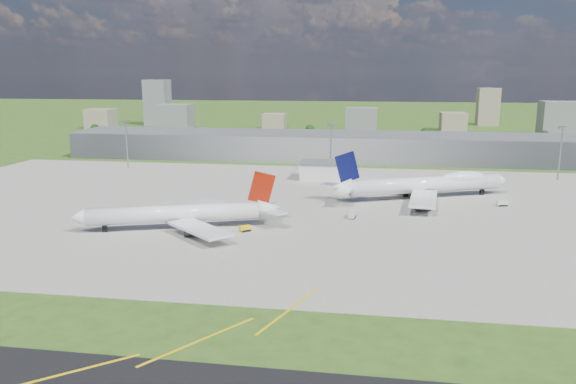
# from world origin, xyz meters

# --- Properties ---
(ground) EXTENTS (1400.00, 1400.00, 0.00)m
(ground) POSITION_xyz_m (0.00, 150.00, 0.00)
(ground) COLOR #2D4F18
(ground) RESTS_ON ground
(apron) EXTENTS (360.00, 190.00, 0.08)m
(apron) POSITION_xyz_m (10.00, 40.00, 0.04)
(apron) COLOR gray
(apron) RESTS_ON ground
(terminal) EXTENTS (300.00, 42.00, 15.00)m
(terminal) POSITION_xyz_m (0.00, 165.00, 7.50)
(terminal) COLOR gray
(terminal) RESTS_ON ground
(ops_building) EXTENTS (26.00, 16.00, 8.00)m
(ops_building) POSITION_xyz_m (10.00, 100.00, 4.00)
(ops_building) COLOR silver
(ops_building) RESTS_ON ground
(mast_west) EXTENTS (3.50, 2.00, 25.90)m
(mast_west) POSITION_xyz_m (-100.00, 115.00, 17.71)
(mast_west) COLOR gray
(mast_west) RESTS_ON ground
(mast_center) EXTENTS (3.50, 2.00, 25.90)m
(mast_center) POSITION_xyz_m (10.00, 115.00, 17.71)
(mast_center) COLOR gray
(mast_center) RESTS_ON ground
(mast_east) EXTENTS (3.50, 2.00, 25.90)m
(mast_east) POSITION_xyz_m (120.00, 115.00, 17.71)
(mast_east) COLOR gray
(mast_east) RESTS_ON ground
(airliner_red_twin) EXTENTS (66.59, 50.64, 18.81)m
(airliner_red_twin) POSITION_xyz_m (-30.24, 3.96, 5.01)
(airliner_red_twin) COLOR white
(airliner_red_twin) RESTS_ON ground
(airliner_blue_quad) EXTENTS (75.69, 57.48, 20.89)m
(airliner_blue_quad) POSITION_xyz_m (53.42, 63.54, 5.80)
(airliner_blue_quad) COLOR white
(airliner_blue_quad) RESTS_ON ground
(tug_yellow) EXTENTS (4.25, 3.98, 1.84)m
(tug_yellow) POSITION_xyz_m (-8.74, 4.00, 0.96)
(tug_yellow) COLOR yellow
(tug_yellow) RESTS_ON ground
(van_white_near) EXTENTS (2.81, 5.16, 2.51)m
(van_white_near) POSITION_xyz_m (25.04, 26.59, 1.27)
(van_white_near) COLOR silver
(van_white_near) RESTS_ON ground
(van_white_far) EXTENTS (4.71, 3.04, 2.28)m
(van_white_far) POSITION_xyz_m (81.90, 54.02, 1.16)
(van_white_far) COLOR silver
(van_white_far) RESTS_ON ground
(bldg_far_w) EXTENTS (24.00, 20.00, 18.00)m
(bldg_far_w) POSITION_xyz_m (-220.00, 320.00, 9.00)
(bldg_far_w) COLOR gray
(bldg_far_w) RESTS_ON ground
(bldg_w) EXTENTS (28.00, 22.00, 24.00)m
(bldg_w) POSITION_xyz_m (-140.00, 300.00, 12.00)
(bldg_w) COLOR slate
(bldg_w) RESTS_ON ground
(bldg_cw) EXTENTS (20.00, 18.00, 14.00)m
(bldg_cw) POSITION_xyz_m (-60.00, 340.00, 7.00)
(bldg_cw) COLOR gray
(bldg_cw) RESTS_ON ground
(bldg_c) EXTENTS (26.00, 20.00, 22.00)m
(bldg_c) POSITION_xyz_m (20.00, 310.00, 11.00)
(bldg_c) COLOR slate
(bldg_c) RESTS_ON ground
(bldg_ce) EXTENTS (22.00, 24.00, 16.00)m
(bldg_ce) POSITION_xyz_m (100.00, 350.00, 8.00)
(bldg_ce) COLOR gray
(bldg_ce) RESTS_ON ground
(bldg_e) EXTENTS (30.00, 22.00, 28.00)m
(bldg_e) POSITION_xyz_m (180.00, 320.00, 14.00)
(bldg_e) COLOR slate
(bldg_e) RESTS_ON ground
(bldg_tall_w) EXTENTS (22.00, 20.00, 44.00)m
(bldg_tall_w) POSITION_xyz_m (-180.00, 360.00, 22.00)
(bldg_tall_w) COLOR slate
(bldg_tall_w) RESTS_ON ground
(bldg_tall_e) EXTENTS (20.00, 18.00, 36.00)m
(bldg_tall_e) POSITION_xyz_m (140.00, 410.00, 18.00)
(bldg_tall_e) COLOR gray
(bldg_tall_e) RESTS_ON ground
(tree_far_w) EXTENTS (7.20, 7.20, 8.80)m
(tree_far_w) POSITION_xyz_m (-200.00, 270.00, 5.18)
(tree_far_w) COLOR #382314
(tree_far_w) RESTS_ON ground
(tree_w) EXTENTS (6.75, 6.75, 8.25)m
(tree_w) POSITION_xyz_m (-110.00, 265.00, 4.86)
(tree_w) COLOR #382314
(tree_w) RESTS_ON ground
(tree_c) EXTENTS (8.10, 8.10, 9.90)m
(tree_c) POSITION_xyz_m (-20.00, 280.00, 5.84)
(tree_c) COLOR #382314
(tree_c) RESTS_ON ground
(tree_e) EXTENTS (7.65, 7.65, 9.35)m
(tree_e) POSITION_xyz_m (70.00, 275.00, 5.51)
(tree_e) COLOR #382314
(tree_e) RESTS_ON ground
(tree_far_e) EXTENTS (6.30, 6.30, 7.70)m
(tree_far_e) POSITION_xyz_m (160.00, 285.00, 4.53)
(tree_far_e) COLOR #382314
(tree_far_e) RESTS_ON ground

